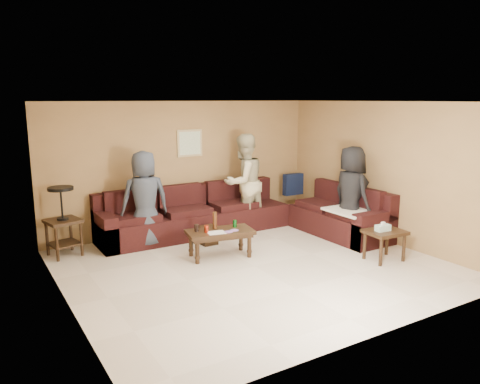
{
  "coord_description": "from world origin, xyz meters",
  "views": [
    {
      "loc": [
        -3.74,
        -5.75,
        2.55
      ],
      "look_at": [
        0.25,
        0.85,
        1.0
      ],
      "focal_mm": 35.0,
      "sensor_mm": 36.0,
      "label": 1
    }
  ],
  "objects": [
    {
      "name": "room",
      "position": [
        0.0,
        0.0,
        1.66
      ],
      "size": [
        5.6,
        5.5,
        2.5
      ],
      "color": "beige",
      "rests_on": "ground"
    },
    {
      "name": "sectional_sofa",
      "position": [
        0.81,
        1.52,
        0.33
      ],
      "size": [
        4.65,
        2.9,
        0.97
      ],
      "color": "black",
      "rests_on": "ground"
    },
    {
      "name": "coffee_table",
      "position": [
        -0.24,
        0.68,
        0.38
      ],
      "size": [
        1.15,
        0.72,
        0.73
      ],
      "rotation": [
        0.0,
        0.0,
        -0.19
      ],
      "color": "black",
      "rests_on": "ground"
    },
    {
      "name": "end_table_left",
      "position": [
        -2.4,
        2.05,
        0.6
      ],
      "size": [
        0.6,
        0.6,
        1.15
      ],
      "rotation": [
        0.0,
        0.0,
        0.21
      ],
      "color": "black",
      "rests_on": "ground"
    },
    {
      "name": "side_table_right",
      "position": [
        1.92,
        -0.83,
        0.42
      ],
      "size": [
        0.63,
        0.53,
        0.64
      ],
      "rotation": [
        0.0,
        0.0,
        -0.08
      ],
      "color": "black",
      "rests_on": "ground"
    },
    {
      "name": "waste_bin",
      "position": [
        -0.09,
        1.38,
        0.16
      ],
      "size": [
        0.28,
        0.28,
        0.33
      ],
      "primitive_type": "cube",
      "rotation": [
        0.0,
        0.0,
        0.01
      ],
      "color": "black",
      "rests_on": "ground"
    },
    {
      "name": "wall_art",
      "position": [
        0.1,
        2.48,
        1.7
      ],
      "size": [
        0.52,
        0.04,
        0.52
      ],
      "color": "tan",
      "rests_on": "ground"
    },
    {
      "name": "person_left",
      "position": [
        -1.08,
        1.83,
        0.84
      ],
      "size": [
        0.88,
        0.62,
        1.68
      ],
      "primitive_type": "imported",
      "rotation": [
        0.0,
        0.0,
        3.03
      ],
      "color": "#313844",
      "rests_on": "ground"
    },
    {
      "name": "person_middle",
      "position": [
        0.96,
        1.89,
        0.94
      ],
      "size": [
        1.04,
        0.88,
        1.88
      ],
      "primitive_type": "imported",
      "rotation": [
        0.0,
        0.0,
        3.34
      ],
      "color": "#C2B990",
      "rests_on": "ground"
    },
    {
      "name": "person_right",
      "position": [
        2.25,
        0.28,
        0.86
      ],
      "size": [
        0.6,
        0.88,
        1.72
      ],
      "primitive_type": "imported",
      "rotation": [
        0.0,
        0.0,
        1.5
      ],
      "color": "black",
      "rests_on": "ground"
    }
  ]
}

